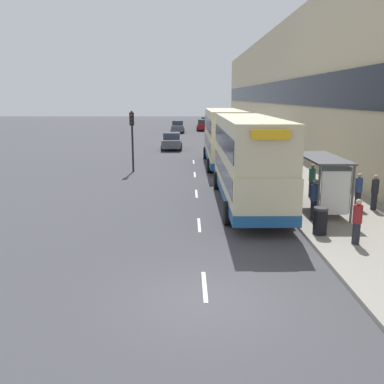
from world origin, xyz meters
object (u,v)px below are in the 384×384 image
Objects in this scene: bus_shelter at (328,175)px; car_2 at (172,141)px; pedestrian_at_shelter at (314,199)px; car_3 at (203,125)px; traffic_light_far_kerb at (132,131)px; pedestrian_3 at (312,180)px; double_decker_bus_ahead at (224,136)px; double_decker_bus_near at (248,159)px; pedestrian_4 at (357,221)px; car_1 at (178,127)px; litter_bin at (320,221)px; car_0 at (206,121)px; pedestrian_1 at (358,191)px; pedestrian_2 at (375,192)px.

car_2 is (-7.89, 24.91, -1.02)m from bus_shelter.
bus_shelter is 2.38× the size of pedestrian_at_shelter.
traffic_light_far_kerb reaches higher than car_3.
pedestrian_3 reaches higher than car_3.
pedestrian_at_shelter is at bearing 105.00° from car_2.
double_decker_bus_ahead is 12.23m from pedestrian_3.
double_decker_bus_near is at bearing -164.02° from pedestrian_3.
car_3 is at bearing 93.78° from pedestrian_4.
car_3 reaches higher than pedestrian_4.
car_1 is 2.75× the size of pedestrian_4.
double_decker_bus_near is at bearing -54.53° from traffic_light_far_kerb.
double_decker_bus_near is 3.84m from pedestrian_3.
traffic_light_far_kerb reaches higher than double_decker_bus_ahead.
car_1 is (-7.78, 46.14, -0.99)m from bus_shelter.
car_3 is 4.05× the size of litter_bin.
double_decker_bus_near is 2.46× the size of car_0.
pedestrian_1 is 1.59× the size of litter_bin.
litter_bin is (-3.59, -3.61, -0.31)m from pedestrian_2.
pedestrian_3 is at bearing 75.42° from pedestrian_at_shelter.
pedestrian_4 is at bearing 104.59° from car_2.
car_2 is 27.04m from pedestrian_at_shelter.
bus_shelter is 0.38× the size of double_decker_bus_near.
pedestrian_2 is (10.26, -24.49, 0.13)m from car_2.
pedestrian_3 reaches higher than pedestrian_1.
car_2 is (-4.59, 22.95, -1.43)m from double_decker_bus_near.
pedestrian_at_shelter reaches higher than car_2.
bus_shelter is 14.98m from double_decker_bus_ahead.
double_decker_bus_near is 47.94m from car_3.
double_decker_bus_ahead is 2.41× the size of car_1.
pedestrian_at_shelter is at bearing -86.67° from car_3.
car_1 is (-4.48, 44.18, -1.40)m from double_decker_bus_near.
traffic_light_far_kerb reaches higher than litter_bin.
car_2 is 13.65m from traffic_light_far_kerb.
car_3 is at bearing 93.33° from pedestrian_at_shelter.
car_1 is at bearing 102.52° from pedestrian_2.
litter_bin is at bearing -99.45° from pedestrian_at_shelter.
traffic_light_far_kerb is (-11.88, 10.96, 1.92)m from pedestrian_1.
pedestrian_2 is 3.35m from pedestrian_3.
litter_bin is at bearing -58.84° from traffic_light_far_kerb.
double_decker_bus_ahead is at bearing 97.19° from litter_bin.
double_decker_bus_near is at bearing -89.25° from double_decker_bus_ahead.
pedestrian_4 is (7.50, -50.45, 0.09)m from car_1.
double_decker_bus_near is 6.29× the size of pedestrian_3.
double_decker_bus_near is 10.49× the size of litter_bin.
pedestrian_3 is at bearing 86.27° from pedestrian_4.
pedestrian_2 reaches higher than car_2.
traffic_light_far_kerb is at bearing 86.03° from car_1.
pedestrian_3 is at bearing -39.85° from traffic_light_far_kerb.
car_1 is at bearing 97.79° from double_decker_bus_ahead.
pedestrian_1 is (5.17, -13.91, -1.29)m from double_decker_bus_ahead.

